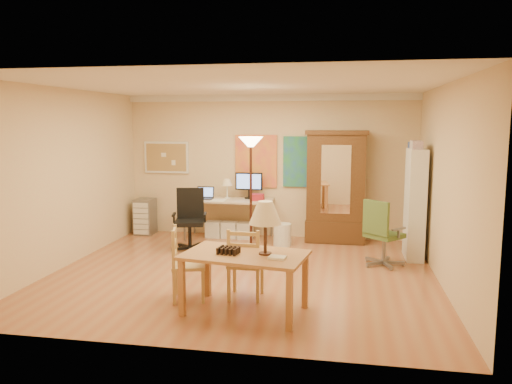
% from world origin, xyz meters
% --- Properties ---
extents(floor, '(5.50, 5.50, 0.00)m').
position_xyz_m(floor, '(0.00, 0.00, 0.00)').
color(floor, '#A05B38').
rests_on(floor, ground).
extents(crown_molding, '(5.50, 0.08, 0.12)m').
position_xyz_m(crown_molding, '(0.00, 2.46, 2.64)').
color(crown_molding, white).
rests_on(crown_molding, floor).
extents(corkboard, '(0.90, 0.04, 0.62)m').
position_xyz_m(corkboard, '(-2.05, 2.47, 1.50)').
color(corkboard, '#9C7E49').
rests_on(corkboard, floor).
extents(art_panel_left, '(0.80, 0.04, 1.00)m').
position_xyz_m(art_panel_left, '(-0.25, 2.47, 1.45)').
color(art_panel_left, yellow).
rests_on(art_panel_left, floor).
extents(art_panel_right, '(0.75, 0.04, 0.95)m').
position_xyz_m(art_panel_right, '(0.65, 2.47, 1.45)').
color(art_panel_right, '#296AA7').
rests_on(art_panel_right, floor).
extents(dining_table, '(1.50, 1.04, 1.31)m').
position_xyz_m(dining_table, '(0.41, -1.44, 0.83)').
color(dining_table, '#9D5633').
rests_on(dining_table, floor).
extents(ladder_chair_back, '(0.42, 0.40, 0.90)m').
position_xyz_m(ladder_chair_back, '(0.24, -1.00, 0.42)').
color(ladder_chair_back, tan).
rests_on(ladder_chair_back, floor).
extents(ladder_chair_left, '(0.50, 0.51, 0.91)m').
position_xyz_m(ladder_chair_left, '(-0.47, -1.16, 0.43)').
color(ladder_chair_left, tan).
rests_on(ladder_chair_left, floor).
extents(torchiere_lamp, '(0.36, 0.36, 1.98)m').
position_xyz_m(torchiere_lamp, '(0.06, 0.34, 1.58)').
color(torchiere_lamp, '#3E1F18').
rests_on(torchiere_lamp, floor).
extents(computer_desk, '(1.65, 0.72, 1.25)m').
position_xyz_m(computer_desk, '(-0.68, 2.16, 0.46)').
color(computer_desk, '#C0AA8C').
rests_on(computer_desk, floor).
extents(office_chair_black, '(0.65, 0.65, 1.06)m').
position_xyz_m(office_chair_black, '(-1.17, 1.16, 0.28)').
color(office_chair_black, black).
rests_on(office_chair_black, floor).
extents(office_chair_green, '(0.66, 0.66, 1.03)m').
position_xyz_m(office_chair_green, '(2.02, 0.77, 0.27)').
color(office_chair_green, slate).
rests_on(office_chair_green, floor).
extents(drawer_cart, '(0.35, 0.42, 0.70)m').
position_xyz_m(drawer_cart, '(-2.42, 2.20, 0.35)').
color(drawer_cart, slate).
rests_on(drawer_cart, floor).
extents(armoire, '(1.11, 0.53, 2.04)m').
position_xyz_m(armoire, '(1.27, 2.24, 0.89)').
color(armoire, '#3B1F10').
rests_on(armoire, floor).
extents(bookshelf, '(0.27, 0.71, 1.77)m').
position_xyz_m(bookshelf, '(2.55, 1.33, 0.88)').
color(bookshelf, white).
rests_on(bookshelf, floor).
extents(wastebin, '(0.32, 0.32, 0.40)m').
position_xyz_m(wastebin, '(0.36, 1.75, 0.20)').
color(wastebin, silver).
rests_on(wastebin, floor).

